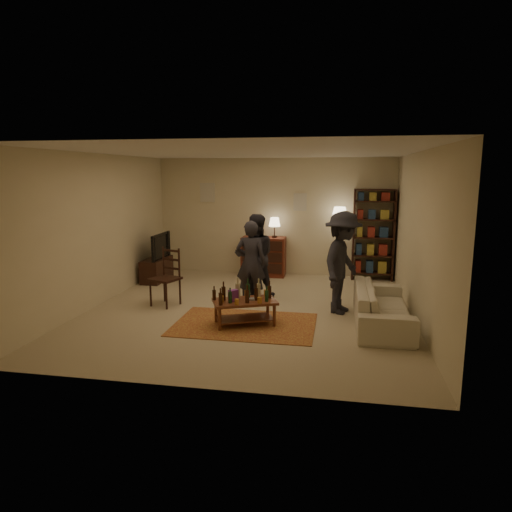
% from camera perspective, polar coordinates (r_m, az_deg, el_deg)
% --- Properties ---
extents(floor, '(6.00, 6.00, 0.00)m').
position_cam_1_polar(floor, '(8.03, -0.82, -6.73)').
color(floor, '#C6B793').
rests_on(floor, ground).
extents(room_shell, '(6.00, 6.00, 6.00)m').
position_cam_1_polar(room_shell, '(10.74, -1.17, 7.44)').
color(room_shell, beige).
rests_on(room_shell, ground).
extents(rug, '(2.20, 1.50, 0.01)m').
position_cam_1_polar(rug, '(7.27, -1.41, -8.53)').
color(rug, maroon).
rests_on(rug, ground).
extents(coffee_table, '(1.10, 0.87, 0.74)m').
position_cam_1_polar(coffee_table, '(7.17, -1.52, -5.76)').
color(coffee_table, brown).
rests_on(coffee_table, ground).
extents(dining_chair, '(0.58, 0.58, 1.05)m').
position_cam_1_polar(dining_chair, '(8.37, -11.04, -2.29)').
color(dining_chair, black).
rests_on(dining_chair, ground).
extents(tv_stand, '(0.40, 1.00, 1.06)m').
position_cam_1_polar(tv_stand, '(10.32, -12.29, -0.92)').
color(tv_stand, black).
rests_on(tv_stand, ground).
extents(dresser, '(1.00, 0.50, 1.36)m').
position_cam_1_polar(dresser, '(10.55, 1.00, 0.07)').
color(dresser, maroon).
rests_on(dresser, ground).
extents(bookshelf, '(0.90, 0.34, 2.02)m').
position_cam_1_polar(bookshelf, '(10.42, 14.42, 2.72)').
color(bookshelf, black).
rests_on(bookshelf, ground).
extents(floor_lamp, '(0.36, 0.36, 1.62)m').
position_cam_1_polar(floor_lamp, '(10.23, 10.39, 4.65)').
color(floor_lamp, black).
rests_on(floor_lamp, ground).
extents(sofa, '(0.81, 2.08, 0.61)m').
position_cam_1_polar(sofa, '(7.45, 15.47, -6.04)').
color(sofa, beige).
rests_on(sofa, ground).
extents(person_left, '(0.57, 0.38, 1.52)m').
position_cam_1_polar(person_left, '(8.25, -0.64, -0.81)').
color(person_left, '#25252C').
rests_on(person_left, ground).
extents(person_right, '(0.91, 0.78, 1.60)m').
position_cam_1_polar(person_right, '(8.66, -0.12, -0.01)').
color(person_right, '#222128').
rests_on(person_right, ground).
extents(person_by_sofa, '(0.98, 1.27, 1.74)m').
position_cam_1_polar(person_by_sofa, '(7.82, 10.75, -0.82)').
color(person_by_sofa, '#222229').
rests_on(person_by_sofa, ground).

